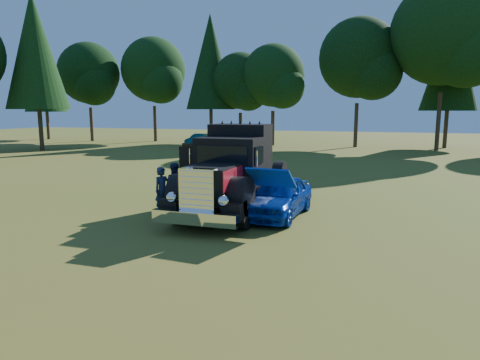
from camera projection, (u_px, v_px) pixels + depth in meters
name	position (u px, v px, depth m)	size (l,w,h in m)	color
ground	(180.00, 218.00, 13.99)	(120.00, 120.00, 0.00)	#49601C
treeline	(307.00, 60.00, 38.81)	(72.10, 24.04, 14.41)	#2D2116
diamond_t_truck	(233.00, 175.00, 14.78)	(3.38, 7.16, 3.00)	black
hotrod_coupe	(279.00, 196.00, 14.19)	(1.89, 4.21, 1.89)	#062E93
spectator_near	(162.00, 191.00, 14.39)	(0.59, 0.39, 1.62)	#212C4D
spectator_far	(176.00, 187.00, 15.00)	(0.82, 0.64, 1.68)	#1D1F43
distant_teal_car	(199.00, 140.00, 41.86)	(1.27, 3.64, 1.20)	#082835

